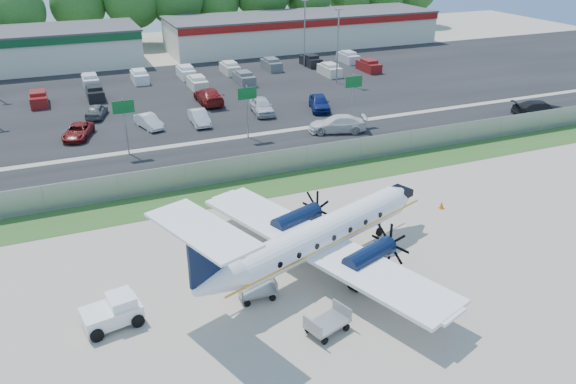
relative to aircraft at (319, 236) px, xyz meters
name	(u,v)px	position (x,y,z in m)	size (l,w,h in m)	color
ground	(328,268)	(0.49, -0.25, -2.16)	(170.00, 170.00, 0.00)	#B1A595
grass_verge	(258,188)	(0.49, 11.75, -2.15)	(170.00, 4.00, 0.02)	#2D561E
access_road	(230,156)	(0.49, 18.75, -2.14)	(170.00, 8.00, 0.02)	black
parking_lot	(177,95)	(0.49, 39.75, -2.14)	(170.00, 32.00, 0.02)	black
perimeter_fence	(249,167)	(0.49, 13.75, -1.15)	(120.00, 0.06, 1.99)	gray
building_east	(303,30)	(26.49, 61.73, 0.48)	(44.40, 12.40, 5.24)	silver
sign_left	(124,115)	(-7.51, 22.66, 1.46)	(1.80, 0.26, 5.00)	gray
sign_mid	(247,101)	(3.49, 22.66, 1.46)	(1.80, 0.26, 5.00)	gray
sign_right	(353,89)	(14.49, 22.66, 1.46)	(1.80, 0.26, 5.00)	gray
light_pole_ne	(338,41)	(20.49, 37.75, 3.08)	(0.90, 0.35, 9.09)	gray
light_pole_se	(305,29)	(20.49, 47.75, 3.08)	(0.90, 0.35, 9.09)	gray
tree_line	(133,45)	(0.49, 73.75, -2.16)	(112.00, 6.00, 14.00)	#25601C
aircraft	(319,236)	(0.00, 0.00, 0.00)	(18.14, 17.66, 5.58)	white
pushback_tug	(114,311)	(-11.57, -0.63, -1.43)	(3.05, 2.43, 1.51)	white
baggage_cart_near	(327,323)	(-2.03, -5.30, -1.63)	(2.43, 1.89, 1.12)	gray
baggage_cart_far	(257,290)	(-4.29, -1.36, -1.66)	(2.05, 1.29, 1.06)	gray
cone_nose	(442,205)	(11.34, 3.58, -1.91)	(0.36, 0.36, 0.52)	orange
cone_starboard_wing	(251,203)	(-1.02, 8.99, -1.89)	(0.40, 0.40, 0.56)	orange
road_car_mid	(337,132)	(11.98, 21.00, -2.16)	(2.25, 5.54, 1.61)	silver
road_car_east	(539,117)	(33.64, 16.97, -2.16)	(2.37, 5.83, 1.69)	black
parked_car_a	(79,138)	(-11.27, 28.83, -2.16)	(2.12, 4.59, 1.28)	maroon
parked_car_b	(150,128)	(-4.61, 29.17, -2.16)	(1.42, 4.08, 1.34)	silver
parked_car_c	(200,124)	(0.27, 28.41, -2.16)	(1.50, 4.31, 1.42)	silver
parked_car_d	(262,113)	(7.30, 29.34, -2.16)	(1.97, 4.90, 1.67)	silver
parked_car_e	(319,110)	(13.50, 28.15, -2.16)	(1.94, 4.83, 1.65)	navy
parked_car_f	(97,117)	(-9.05, 34.75, -2.16)	(1.67, 4.16, 1.42)	#595B5E
parked_car_g	(209,103)	(3.10, 35.18, -2.16)	(2.41, 5.92, 1.72)	maroon
far_parking_rows	(168,85)	(0.49, 44.75, -2.16)	(56.00, 10.00, 1.60)	gray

